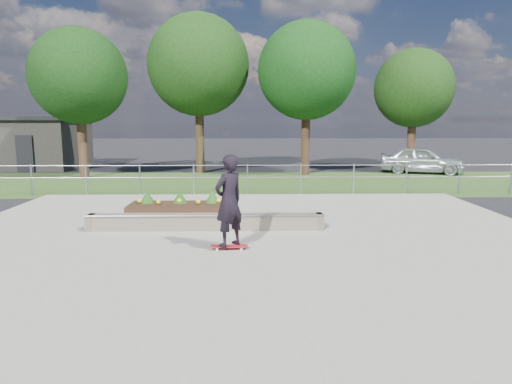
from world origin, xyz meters
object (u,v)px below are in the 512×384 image
at_px(parked_car, 422,160).
at_px(grind_ledge, 206,222).
at_px(planter_bed, 179,206).
at_px(skateboarder, 229,201).

bearing_deg(parked_car, grind_ledge, 159.57).
distance_m(grind_ledge, planter_bed, 2.52).
relative_size(grind_ledge, parked_car, 1.41).
height_order(skateboarder, parked_car, skateboarder).
bearing_deg(grind_ledge, skateboarder, -69.81).
bearing_deg(skateboarder, parked_car, 56.10).
xyz_separation_m(skateboarder, parked_car, (9.66, 14.38, -0.40)).
bearing_deg(parked_car, skateboarder, 165.09).
bearing_deg(parked_car, planter_bed, 151.13).
xyz_separation_m(grind_ledge, planter_bed, (-1.01, 2.31, -0.02)).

